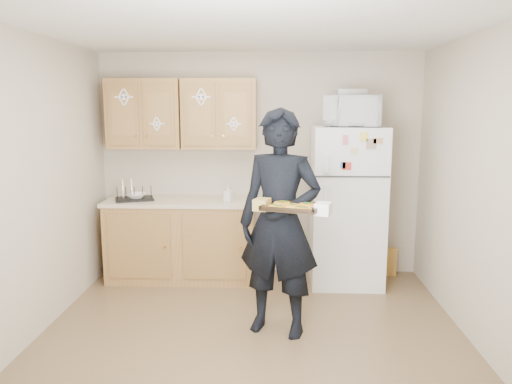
{
  "coord_description": "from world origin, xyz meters",
  "views": [
    {
      "loc": [
        0.2,
        -3.85,
        1.91
      ],
      "look_at": [
        0.02,
        0.45,
        1.17
      ],
      "focal_mm": 35.0,
      "sensor_mm": 36.0,
      "label": 1
    }
  ],
  "objects_px": {
    "refrigerator": "(347,206)",
    "dish_rack": "(134,193)",
    "baking_tray": "(292,208)",
    "person": "(280,223)",
    "microwave": "(353,111)"
  },
  "relations": [
    {
      "from": "person",
      "to": "refrigerator",
      "type": "bearing_deg",
      "value": 77.58
    },
    {
      "from": "microwave",
      "to": "dish_rack",
      "type": "height_order",
      "value": "microwave"
    },
    {
      "from": "microwave",
      "to": "dish_rack",
      "type": "distance_m",
      "value": 2.49
    },
    {
      "from": "microwave",
      "to": "dish_rack",
      "type": "bearing_deg",
      "value": -170.03
    },
    {
      "from": "refrigerator",
      "to": "baking_tray",
      "type": "distance_m",
      "value": 1.68
    },
    {
      "from": "person",
      "to": "microwave",
      "type": "bearing_deg",
      "value": 75.52
    },
    {
      "from": "refrigerator",
      "to": "baking_tray",
      "type": "bearing_deg",
      "value": -112.44
    },
    {
      "from": "baking_tray",
      "to": "microwave",
      "type": "height_order",
      "value": "microwave"
    },
    {
      "from": "dish_rack",
      "to": "refrigerator",
      "type": "bearing_deg",
      "value": -0.08
    },
    {
      "from": "person",
      "to": "microwave",
      "type": "distance_m",
      "value": 1.68
    },
    {
      "from": "dish_rack",
      "to": "baking_tray",
      "type": "bearing_deg",
      "value": -42.63
    },
    {
      "from": "microwave",
      "to": "refrigerator",
      "type": "bearing_deg",
      "value": 132.04
    },
    {
      "from": "refrigerator",
      "to": "person",
      "type": "height_order",
      "value": "person"
    },
    {
      "from": "person",
      "to": "dish_rack",
      "type": "distance_m",
      "value": 2.01
    },
    {
      "from": "refrigerator",
      "to": "dish_rack",
      "type": "xyz_separation_m",
      "value": [
        -2.3,
        0.0,
        0.13
      ]
    }
  ]
}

